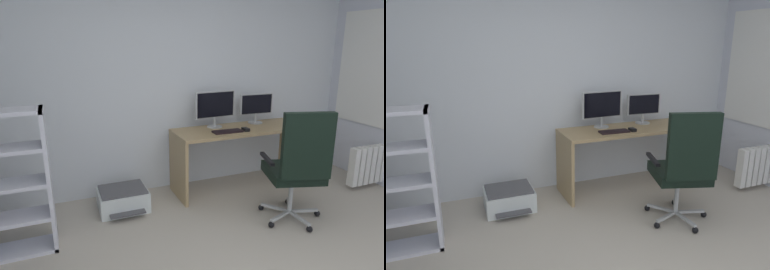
# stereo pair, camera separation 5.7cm
# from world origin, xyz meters

# --- Properties ---
(wall_back) EXTENTS (4.90, 0.10, 2.78)m
(wall_back) POSITION_xyz_m (0.00, 2.36, 1.39)
(wall_back) COLOR silver
(wall_back) RESTS_ON ground
(desk) EXTENTS (1.62, 0.56, 0.76)m
(desk) POSITION_xyz_m (0.77, 1.94, 0.57)
(desk) COLOR tan
(desk) RESTS_ON ground
(monitor_main) EXTENTS (0.51, 0.18, 0.43)m
(monitor_main) POSITION_xyz_m (0.50, 2.09, 1.01)
(monitor_main) COLOR #B2B5B7
(monitor_main) RESTS_ON desk
(monitor_secondary) EXTENTS (0.44, 0.18, 0.37)m
(monitor_secondary) POSITION_xyz_m (1.07, 2.09, 0.98)
(monitor_secondary) COLOR #B2B5B7
(monitor_secondary) RESTS_ON desk
(keyboard) EXTENTS (0.34, 0.14, 0.02)m
(keyboard) POSITION_xyz_m (0.53, 1.82, 0.77)
(keyboard) COLOR black
(keyboard) RESTS_ON desk
(computer_mouse) EXTENTS (0.06, 0.10, 0.03)m
(computer_mouse) POSITION_xyz_m (0.76, 1.80, 0.77)
(computer_mouse) COLOR black
(computer_mouse) RESTS_ON desk
(office_chair) EXTENTS (0.65, 0.68, 1.16)m
(office_chair) POSITION_xyz_m (0.84, 0.96, 0.62)
(office_chair) COLOR #B7BABC
(office_chair) RESTS_ON ground
(printer) EXTENTS (0.51, 0.49, 0.24)m
(printer) POSITION_xyz_m (-0.67, 1.89, 0.12)
(printer) COLOR silver
(printer) RESTS_ON ground
(radiator) EXTENTS (0.79, 0.10, 0.47)m
(radiator) POSITION_xyz_m (2.35, 1.33, 0.30)
(radiator) COLOR white
(radiator) RESTS_ON ground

